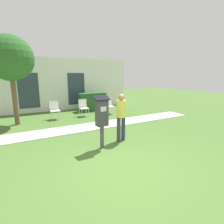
{
  "coord_description": "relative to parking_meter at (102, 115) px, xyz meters",
  "views": [
    {
      "loc": [
        -2.1,
        -3.24,
        2.17
      ],
      "look_at": [
        0.47,
        1.37,
        1.05
      ],
      "focal_mm": 28.0,
      "sensor_mm": 36.0,
      "label": 1
    }
  ],
  "objects": [
    {
      "name": "person_standing",
      "position": [
        0.81,
        0.23,
        -0.09
      ],
      "size": [
        0.32,
        0.32,
        1.58
      ],
      "rotation": [
        0.0,
        0.0,
        -0.07
      ],
      "color": "#333851",
      "rests_on": "ground"
    },
    {
      "name": "outdoor_chair_left",
      "position": [
        -0.51,
        4.36,
        -0.49
      ],
      "size": [
        0.44,
        0.44,
        0.9
      ],
      "rotation": [
        0.0,
        0.0,
        -0.08
      ],
      "color": "white",
      "rests_on": "ground"
    },
    {
      "name": "building_facade",
      "position": [
        -0.07,
        6.62,
        0.58
      ],
      "size": [
        10.0,
        0.26,
        3.2
      ],
      "color": "white",
      "rests_on": "ground"
    },
    {
      "name": "parking_meter",
      "position": [
        0.0,
        0.0,
        0.0
      ],
      "size": [
        0.44,
        0.31,
        1.59
      ],
      "color": "#4C4C4C",
      "rests_on": "ground"
    },
    {
      "name": "outdoor_chair_right",
      "position": [
        2.46,
        4.15,
        -0.49
      ],
      "size": [
        0.44,
        0.44,
        0.9
      ],
      "rotation": [
        0.0,
        0.0,
        0.06
      ],
      "color": "white",
      "rests_on": "ground"
    },
    {
      "name": "ground_plane",
      "position": [
        -0.07,
        -1.25,
        -1.02
      ],
      "size": [
        40.0,
        40.0,
        0.0
      ],
      "primitive_type": "plane",
      "color": "#476B2D"
    },
    {
      "name": "hedge_row",
      "position": [
        2.0,
        5.45,
        -0.47
      ],
      "size": [
        1.64,
        0.6,
        1.1
      ],
      "color": "#285628",
      "rests_on": "ground"
    },
    {
      "name": "tree",
      "position": [
        -2.19,
        4.16,
        1.83
      ],
      "size": [
        1.9,
        1.9,
        3.82
      ],
      "color": "brown",
      "rests_on": "ground"
    },
    {
      "name": "sidewalk",
      "position": [
        -0.07,
        2.23,
        -1.01
      ],
      "size": [
        12.0,
        1.1,
        0.02
      ],
      "color": "#B7B2A8",
      "rests_on": "ground"
    },
    {
      "name": "outdoor_chair_middle",
      "position": [
        0.97,
        4.3,
        -0.49
      ],
      "size": [
        0.44,
        0.44,
        0.9
      ],
      "rotation": [
        0.0,
        0.0,
        0.03
      ],
      "color": "white",
      "rests_on": "ground"
    }
  ]
}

